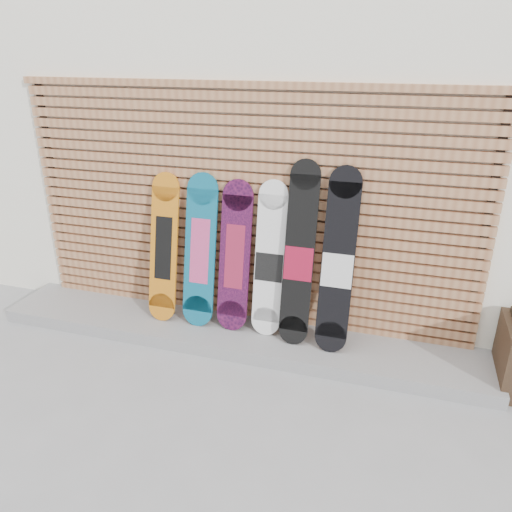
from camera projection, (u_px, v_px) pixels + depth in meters
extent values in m
plane|color=gray|center=(225.00, 386.00, 4.06)|extent=(80.00, 80.00, 0.00)
cube|color=white|center=(355.00, 111.00, 6.31)|extent=(12.00, 5.00, 3.60)
cube|color=gray|center=(235.00, 334.00, 4.68)|extent=(4.60, 0.70, 0.12)
cube|color=#A26843|center=(245.00, 312.00, 4.90)|extent=(4.20, 0.05, 0.08)
cube|color=#A26843|center=(245.00, 304.00, 4.87)|extent=(4.20, 0.05, 0.08)
cube|color=#A26843|center=(245.00, 295.00, 4.83)|extent=(4.20, 0.05, 0.07)
cube|color=#A26843|center=(244.00, 286.00, 4.79)|extent=(4.20, 0.05, 0.07)
cube|color=#A26843|center=(244.00, 277.00, 4.75)|extent=(4.20, 0.05, 0.07)
cube|color=#A26843|center=(244.00, 267.00, 4.71)|extent=(4.20, 0.05, 0.07)
cube|color=#A26843|center=(244.00, 258.00, 4.68)|extent=(4.20, 0.05, 0.07)
cube|color=#A26843|center=(244.00, 248.00, 4.64)|extent=(4.20, 0.05, 0.07)
cube|color=#A26843|center=(244.00, 239.00, 4.60)|extent=(4.20, 0.05, 0.07)
cube|color=#A26843|center=(244.00, 229.00, 4.56)|extent=(4.20, 0.05, 0.08)
cube|color=#A26843|center=(244.00, 219.00, 4.53)|extent=(4.20, 0.05, 0.08)
cube|color=#A26843|center=(244.00, 208.00, 4.49)|extent=(4.20, 0.05, 0.08)
cube|color=#A26843|center=(244.00, 198.00, 4.45)|extent=(4.20, 0.05, 0.08)
cube|color=#A26843|center=(243.00, 187.00, 4.41)|extent=(4.20, 0.05, 0.08)
cube|color=#A26843|center=(243.00, 177.00, 4.38)|extent=(4.20, 0.05, 0.08)
cube|color=#A26843|center=(243.00, 166.00, 4.34)|extent=(4.20, 0.05, 0.08)
cube|color=#A26843|center=(243.00, 155.00, 4.30)|extent=(4.20, 0.05, 0.08)
cube|color=#A26843|center=(243.00, 143.00, 4.26)|extent=(4.20, 0.05, 0.08)
cube|color=#A26843|center=(243.00, 132.00, 4.22)|extent=(4.20, 0.05, 0.08)
cube|color=#A26843|center=(243.00, 120.00, 4.19)|extent=(4.20, 0.05, 0.08)
cube|color=#A26843|center=(243.00, 108.00, 4.15)|extent=(4.20, 0.05, 0.08)
cube|color=#A26843|center=(243.00, 96.00, 4.11)|extent=(4.20, 0.05, 0.08)
cube|color=black|center=(57.00, 199.00, 5.09)|extent=(0.06, 0.04, 2.23)
cube|color=black|center=(483.00, 240.00, 4.00)|extent=(0.06, 0.04, 2.23)
cube|color=#A26843|center=(242.00, 84.00, 4.08)|extent=(4.26, 0.07, 0.06)
cube|color=#C77015|center=(164.00, 248.00, 4.67)|extent=(0.27, 0.28, 1.12)
cylinder|color=#C77015|center=(162.00, 307.00, 4.77)|extent=(0.27, 0.08, 0.27)
cylinder|color=#C77015|center=(166.00, 187.00, 4.56)|extent=(0.27, 0.08, 0.27)
cube|color=black|center=(164.00, 248.00, 4.67)|extent=(0.17, 0.16, 0.58)
cube|color=#0C5C7A|center=(200.00, 251.00, 4.57)|extent=(0.30, 0.27, 1.12)
cylinder|color=#0C5C7A|center=(198.00, 311.00, 4.68)|extent=(0.30, 0.09, 0.29)
cylinder|color=#0C5C7A|center=(203.00, 189.00, 4.46)|extent=(0.30, 0.09, 0.29)
cube|color=#D74B87|center=(200.00, 251.00, 4.57)|extent=(0.18, 0.16, 0.59)
cube|color=black|center=(235.00, 257.00, 4.49)|extent=(0.28, 0.25, 1.09)
cylinder|color=black|center=(232.00, 315.00, 4.60)|extent=(0.28, 0.08, 0.28)
cylinder|color=black|center=(238.00, 195.00, 4.38)|extent=(0.28, 0.08, 0.28)
cube|color=maroon|center=(235.00, 257.00, 4.49)|extent=(0.18, 0.15, 0.58)
cube|color=white|center=(270.00, 259.00, 4.41)|extent=(0.26, 0.25, 1.13)
cylinder|color=white|center=(266.00, 321.00, 4.53)|extent=(0.26, 0.07, 0.26)
cylinder|color=white|center=(274.00, 195.00, 4.29)|extent=(0.26, 0.07, 0.26)
cube|color=black|center=(269.00, 267.00, 4.42)|extent=(0.25, 0.08, 0.25)
cube|color=black|center=(299.00, 254.00, 4.26)|extent=(0.26, 0.32, 1.33)
cylinder|color=black|center=(293.00, 330.00, 4.39)|extent=(0.26, 0.08, 0.26)
cylinder|color=black|center=(306.00, 174.00, 4.14)|extent=(0.26, 0.08, 0.26)
cube|color=maroon|center=(299.00, 264.00, 4.28)|extent=(0.25, 0.09, 0.29)
cube|color=black|center=(338.00, 261.00, 4.17)|extent=(0.27, 0.34, 1.29)
cylinder|color=black|center=(331.00, 337.00, 4.28)|extent=(0.27, 0.09, 0.27)
cylinder|color=black|center=(346.00, 182.00, 4.06)|extent=(0.27, 0.09, 0.27)
cube|color=silver|center=(337.00, 271.00, 4.18)|extent=(0.26, 0.09, 0.28)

